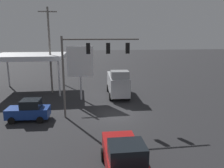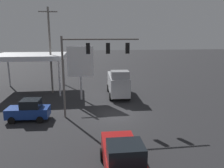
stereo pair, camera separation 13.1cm
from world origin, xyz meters
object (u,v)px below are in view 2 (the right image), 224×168
(traffic_signal_assembly, at_px, (91,58))
(pickup_parked, at_px, (123,159))
(utility_pole, at_px, (50,49))
(delivery_truck, at_px, (118,83))
(hatchback_crossing, at_px, (29,110))
(price_sign, at_px, (80,63))

(traffic_signal_assembly, xyz_separation_m, pickup_parked, (-1.28, 9.82, -4.58))
(pickup_parked, bearing_deg, utility_pole, -161.20)
(delivery_truck, relative_size, pickup_parked, 1.32)
(utility_pole, distance_m, delivery_truck, 10.09)
(hatchback_crossing, bearing_deg, price_sign, -124.48)
(hatchback_crossing, bearing_deg, utility_pole, -91.10)
(price_sign, height_order, pickup_parked, price_sign)
(utility_pole, height_order, delivery_truck, utility_pole)
(traffic_signal_assembly, relative_size, price_sign, 1.18)
(traffic_signal_assembly, xyz_separation_m, utility_pole, (4.97, -9.77, 0.25))
(hatchback_crossing, relative_size, pickup_parked, 0.74)
(utility_pole, distance_m, hatchback_crossing, 11.28)
(traffic_signal_assembly, distance_m, utility_pole, 10.97)
(hatchback_crossing, relative_size, delivery_truck, 0.56)
(price_sign, distance_m, hatchback_crossing, 8.54)
(hatchback_crossing, xyz_separation_m, pickup_parked, (-7.08, 9.52, 0.16))
(hatchback_crossing, height_order, delivery_truck, delivery_truck)
(traffic_signal_assembly, height_order, pickup_parked, traffic_signal_assembly)
(utility_pole, xyz_separation_m, price_sign, (-3.95, 3.97, -1.43))
(delivery_truck, bearing_deg, pickup_parked, -5.23)
(traffic_signal_assembly, bearing_deg, delivery_truck, -118.30)
(price_sign, xyz_separation_m, delivery_truck, (-4.75, -1.13, -2.82))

